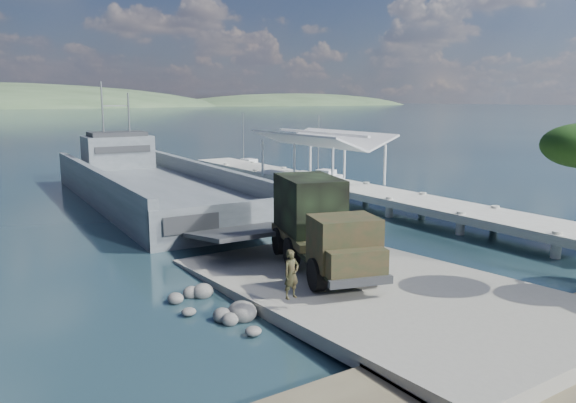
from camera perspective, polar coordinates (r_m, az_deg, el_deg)
The scene contains 9 objects.
ground at distance 24.20m, azimuth 6.97°, elevation -8.79°, with size 1400.00×1400.00×0.00m, color #1A3440.
boat_ramp at distance 23.42m, azimuth 8.58°, elevation -8.85°, with size 10.00×18.00×0.50m, color gray.
shoreline_rocks at distance 21.36m, azimuth -6.97°, elevation -11.45°, with size 3.20×5.60×0.90m, color #545452, non-canonical shape.
pier at distance 46.07m, azimuth 4.19°, elevation 2.48°, with size 6.40×44.00×6.10m.
landing_craft at distance 44.71m, azimuth -13.76°, elevation 0.98°, with size 10.46×34.79×10.21m.
military_truck at distance 24.88m, azimuth 3.24°, elevation -2.37°, with size 4.84×8.71×3.88m.
soldier at distance 20.21m, azimuth 0.34°, elevation -8.45°, with size 0.65×0.43×1.79m, color #222F1A.
sailboat_near at distance 55.41m, azimuth 3.20°, elevation 2.53°, with size 3.00×5.57×6.52m.
sailboat_far at distance 65.39m, azimuth -4.45°, elevation 3.72°, with size 2.51×5.57×6.55m.
Camera 1 is at (-14.96, -17.30, 7.92)m, focal length 35.00 mm.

